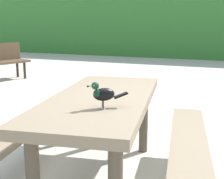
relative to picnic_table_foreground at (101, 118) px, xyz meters
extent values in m
cube|color=#387A33|center=(0.30, 10.24, 0.60)|extent=(28.00, 1.83, 2.32)
cube|color=#84725B|center=(0.00, 0.00, 0.15)|extent=(1.04, 1.90, 0.07)
cylinder|color=brown|center=(-0.37, 0.65, -0.22)|extent=(0.09, 0.09, 0.67)
cylinder|color=brown|center=(0.15, 0.74, -0.22)|extent=(0.09, 0.09, 0.67)
cube|color=#84725B|center=(-0.69, -0.11, -0.14)|extent=(0.55, 1.73, 0.05)
cylinder|color=brown|center=(-0.79, 0.52, -0.36)|extent=(0.07, 0.07, 0.39)
cube|color=#84725B|center=(0.69, 0.11, -0.14)|extent=(0.55, 1.73, 0.05)
cylinder|color=brown|center=(0.59, 0.74, -0.36)|extent=(0.07, 0.07, 0.39)
ellipsoid|color=black|center=(0.16, -0.32, 0.28)|extent=(0.16, 0.15, 0.09)
ellipsoid|color=#0F3823|center=(0.13, -0.35, 0.29)|extent=(0.09, 0.09, 0.06)
sphere|color=#0F3823|center=(0.11, -0.36, 0.34)|extent=(0.05, 0.05, 0.05)
sphere|color=#EAE08C|center=(0.12, -0.38, 0.35)|extent=(0.01, 0.01, 0.01)
sphere|color=#EAE08C|center=(0.09, -0.35, 0.35)|extent=(0.01, 0.01, 0.01)
cone|color=black|center=(0.08, -0.38, 0.34)|extent=(0.03, 0.03, 0.02)
cube|color=black|center=(0.26, -0.25, 0.27)|extent=(0.10, 0.09, 0.04)
cylinder|color=#47423D|center=(0.16, -0.34, 0.21)|extent=(0.01, 0.01, 0.05)
cylinder|color=#47423D|center=(0.15, -0.31, 0.21)|extent=(0.01, 0.01, 0.05)
cylinder|color=#34271B|center=(-3.67, 3.86, -0.36)|extent=(0.06, 0.06, 0.39)
cylinder|color=#34271B|center=(-3.96, 3.97, -0.36)|extent=(0.06, 0.06, 0.39)
camera|label=1|loc=(0.98, -2.24, 0.76)|focal=50.41mm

